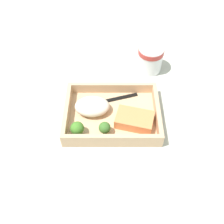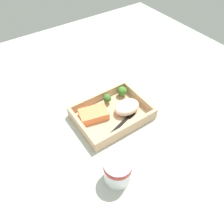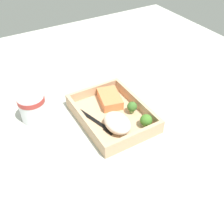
# 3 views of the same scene
# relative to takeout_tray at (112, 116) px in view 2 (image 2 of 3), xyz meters

# --- Properties ---
(ground_plane) EXTENTS (1.60, 1.60, 0.02)m
(ground_plane) POSITION_rel_takeout_tray_xyz_m (0.00, 0.00, -0.02)
(ground_plane) COLOR #BABCB1
(takeout_tray) EXTENTS (0.27, 0.20, 0.01)m
(takeout_tray) POSITION_rel_takeout_tray_xyz_m (0.00, 0.00, 0.00)
(takeout_tray) COLOR tan
(takeout_tray) RESTS_ON ground_plane
(tray_rim) EXTENTS (0.27, 0.20, 0.03)m
(tray_rim) POSITION_rel_takeout_tray_xyz_m (0.00, 0.00, 0.02)
(tray_rim) COLOR tan
(tray_rim) RESTS_ON takeout_tray
(salmon_fillet) EXTENTS (0.12, 0.09, 0.03)m
(salmon_fillet) POSITION_rel_takeout_tray_xyz_m (-0.06, 0.03, 0.02)
(salmon_fillet) COLOR #F1844D
(salmon_fillet) RESTS_ON takeout_tray
(mashed_potatoes) EXTENTS (0.10, 0.07, 0.04)m
(mashed_potatoes) POSITION_rel_takeout_tray_xyz_m (0.06, -0.02, 0.03)
(mashed_potatoes) COLOR silver
(mashed_potatoes) RESTS_ON takeout_tray
(broccoli_floret_1) EXTENTS (0.04, 0.04, 0.04)m
(broccoli_floret_1) POSITION_rel_takeout_tray_xyz_m (0.09, 0.06, 0.03)
(broccoli_floret_1) COLOR #7A9851
(broccoli_floret_1) RESTS_ON takeout_tray
(broccoli_floret_2) EXTENTS (0.03, 0.03, 0.04)m
(broccoli_floret_2) POSITION_rel_takeout_tray_xyz_m (0.02, 0.06, 0.03)
(broccoli_floret_2) COLOR #85A961
(broccoli_floret_2) RESTS_ON takeout_tray
(fork) EXTENTS (0.16, 0.06, 0.00)m
(fork) POSITION_rel_takeout_tray_xyz_m (0.01, -0.06, 0.01)
(fork) COLOR black
(fork) RESTS_ON takeout_tray
(paper_cup) EXTENTS (0.08, 0.08, 0.09)m
(paper_cup) POSITION_rel_takeout_tray_xyz_m (-0.13, -0.22, 0.04)
(paper_cup) COLOR white
(paper_cup) RESTS_ON ground_plane
(receipt_slip) EXTENTS (0.10, 0.15, 0.00)m
(receipt_slip) POSITION_rel_takeout_tray_xyz_m (-0.28, -0.06, -0.00)
(receipt_slip) COLOR white
(receipt_slip) RESTS_ON ground_plane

